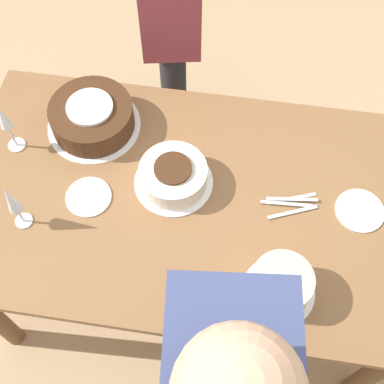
# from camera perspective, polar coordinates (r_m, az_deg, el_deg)

# --- Properties ---
(ground_plane) EXTENTS (12.00, 12.00, 0.00)m
(ground_plane) POSITION_cam_1_polar(r_m,az_deg,el_deg) (2.45, -0.00, -9.10)
(ground_plane) COLOR tan
(dining_table) EXTENTS (1.56, 0.90, 0.74)m
(dining_table) POSITION_cam_1_polar(r_m,az_deg,el_deg) (1.86, -0.00, -2.37)
(dining_table) COLOR brown
(dining_table) RESTS_ON ground_plane
(cake_center_white) EXTENTS (0.26, 0.26, 0.10)m
(cake_center_white) POSITION_cam_1_polar(r_m,az_deg,el_deg) (1.76, -2.01, 1.73)
(cake_center_white) COLOR white
(cake_center_white) RESTS_ON dining_table
(cake_front_chocolate) EXTENTS (0.33, 0.33, 0.11)m
(cake_front_chocolate) POSITION_cam_1_polar(r_m,az_deg,el_deg) (1.91, -10.60, 7.87)
(cake_front_chocolate) COLOR white
(cake_front_chocolate) RESTS_ON dining_table
(cake_back_decorated) EXTENTS (0.22, 0.22, 0.12)m
(cake_back_decorated) POSITION_cam_1_polar(r_m,az_deg,el_deg) (1.60, 9.44, -9.82)
(cake_back_decorated) COLOR white
(cake_back_decorated) RESTS_ON dining_table
(wine_glass_near) EXTENTS (0.06, 0.06, 0.22)m
(wine_glass_near) POSITION_cam_1_polar(r_m,az_deg,el_deg) (1.69, -18.72, -0.86)
(wine_glass_near) COLOR silver
(wine_glass_near) RESTS_ON dining_table
(wine_glass_far) EXTENTS (0.06, 0.06, 0.21)m
(wine_glass_far) POSITION_cam_1_polar(r_m,az_deg,el_deg) (1.86, -19.37, 7.20)
(wine_glass_far) COLOR silver
(wine_glass_far) RESTS_ON dining_table
(dessert_plate_left) EXTENTS (0.16, 0.16, 0.01)m
(dessert_plate_left) POSITION_cam_1_polar(r_m,az_deg,el_deg) (1.83, 17.47, -1.90)
(dessert_plate_left) COLOR white
(dessert_plate_left) RESTS_ON dining_table
(dessert_plate_right) EXTENTS (0.15, 0.15, 0.01)m
(dessert_plate_right) POSITION_cam_1_polar(r_m,az_deg,el_deg) (1.80, -10.98, -0.52)
(dessert_plate_right) COLOR white
(dessert_plate_right) RESTS_ON dining_table
(fork_pile) EXTENTS (0.19, 0.12, 0.01)m
(fork_pile) POSITION_cam_1_polar(r_m,az_deg,el_deg) (1.78, 10.47, -1.18)
(fork_pile) COLOR silver
(fork_pile) RESTS_ON dining_table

